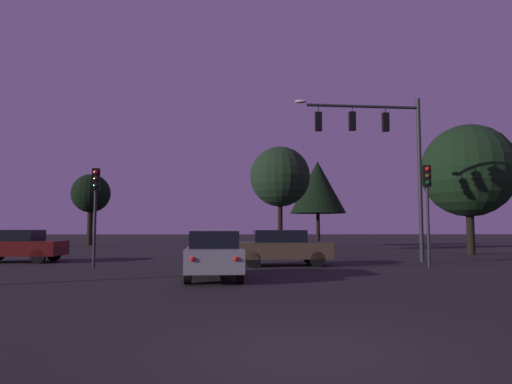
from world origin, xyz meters
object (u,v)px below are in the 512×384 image
Objects in this scene: tree_center_horizon at (318,187)px; car_crossing_right at (17,245)px; car_nearside_lane at (214,254)px; tree_behind_sign at (280,177)px; tree_left_far at (91,194)px; traffic_light_corner_left at (427,195)px; tree_right_cluster at (468,171)px; car_crossing_left at (282,247)px; traffic_light_corner_right at (95,197)px; traffic_signal_mast_arm at (383,145)px.

car_crossing_right is at bearing -134.49° from tree_center_horizon.
car_nearside_lane is 0.59× the size of tree_behind_sign.
tree_center_horizon is at bearing -10.93° from tree_left_far.
tree_right_cluster reaches higher than traffic_light_corner_left.
tree_right_cluster is (7.40, -11.74, -0.00)m from tree_center_horizon.
tree_left_far is at bearing 123.93° from car_crossing_left.
car_nearside_lane is 0.64× the size of tree_left_far.
car_crossing_right is (-4.58, 3.05, -2.09)m from traffic_light_corner_right.
traffic_light_corner_right is 24.05m from tree_center_horizon.
tree_right_cluster is (24.47, 5.64, 4.30)m from car_crossing_right.
car_crossing_left is (-5.01, -1.81, -4.79)m from traffic_signal_mast_arm.
traffic_signal_mast_arm is at bearing -46.25° from tree_left_far.
car_crossing_left is at bearing 5.55° from traffic_light_corner_right.
car_crossing_left is 20.70m from tree_center_horizon.
traffic_signal_mast_arm is 9.44m from tree_right_cluster.
tree_left_far is (-3.62, 21.37, 3.97)m from car_crossing_right.
traffic_signal_mast_arm reaches higher than traffic_light_corner_right.
car_crossing_right is 16.57m from tree_behind_sign.
tree_behind_sign is at bearing 162.90° from tree_right_cluster.
tree_center_horizon is at bearing 58.55° from traffic_light_corner_right.
tree_behind_sign is at bearing -115.34° from tree_center_horizon.
traffic_signal_mast_arm is 1.07× the size of tree_center_horizon.
tree_left_far is 0.83× the size of tree_right_cluster.
tree_right_cluster reaches higher than traffic_signal_mast_arm.
tree_left_far is at bearing 131.41° from traffic_light_corner_left.
car_nearside_lane is at bearing -138.59° from tree_right_cluster.
tree_behind_sign is at bearing 78.22° from car_nearside_lane.
tree_left_far is at bearing 114.90° from car_nearside_lane.
tree_center_horizon is (20.69, -3.99, 0.33)m from tree_left_far.
tree_center_horizon is (-1.16, 20.78, 2.12)m from traffic_light_corner_left.
traffic_signal_mast_arm is 1.19× the size of tree_left_far.
traffic_signal_mast_arm is at bearing -89.21° from tree_center_horizon.
tree_center_horizon reaches higher than car_nearside_lane.
traffic_light_corner_right is 0.51× the size of tree_right_cluster.
car_crossing_right is at bearing -167.02° from tree_right_cluster.
tree_center_horizon reaches higher than car_crossing_left.
traffic_signal_mast_arm reaches higher than car_nearside_lane.
tree_right_cluster is (19.90, 8.69, 2.21)m from traffic_light_corner_right.
tree_behind_sign is 11.83m from tree_right_cluster.
traffic_light_corner_left is at bearing -10.53° from car_crossing_left.
traffic_light_corner_right is at bearing 178.53° from traffic_light_corner_left.
tree_left_far is at bearing 150.75° from tree_right_cluster.
tree_left_far is (-20.94, 21.87, -0.81)m from traffic_signal_mast_arm.
traffic_signal_mast_arm is 1.86× the size of car_crossing_right.
tree_right_cluster is at bearing -57.77° from tree_center_horizon.
tree_center_horizon is (7.35, 24.75, 4.31)m from car_nearside_lane.
traffic_light_corner_left is at bearing -86.79° from tree_center_horizon.
car_crossing_right is at bearing 169.41° from car_crossing_left.
traffic_light_corner_right is 7.04m from car_nearside_lane.
tree_behind_sign is 0.97× the size of tree_center_horizon.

